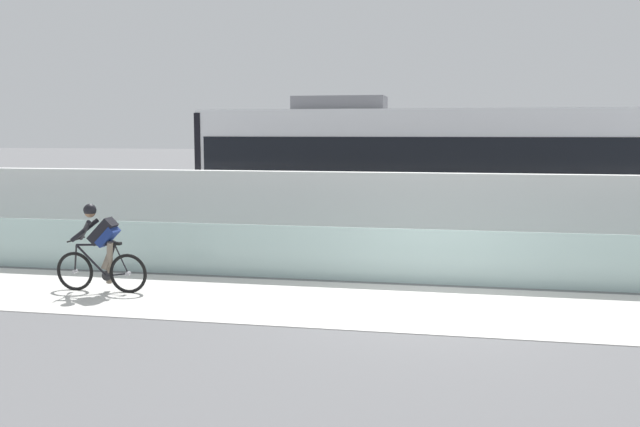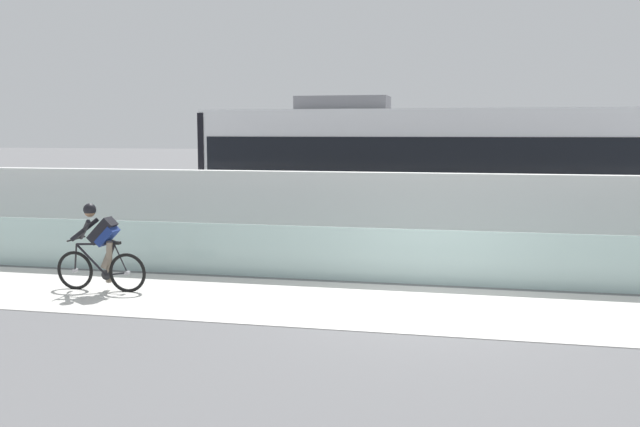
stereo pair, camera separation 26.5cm
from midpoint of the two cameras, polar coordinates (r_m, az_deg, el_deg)
The scene contains 8 objects.
ground_plane at distance 11.90m, azimuth 9.16°, elevation -7.56°, with size 200.00×200.00×0.00m, color slate.
bike_path_deck at distance 11.90m, azimuth 9.16°, elevation -7.53°, with size 32.00×3.20×0.01m, color silver.
glass_parapet at distance 13.60m, azimuth 9.66°, elevation -3.51°, with size 32.00×0.05×1.05m, color silver.
concrete_barrier_wall at distance 15.30m, azimuth 10.03°, elevation -0.55°, with size 32.00×0.36×2.02m, color silver.
tram_rail_near at distance 17.90m, azimuth 10.32°, elevation -2.78°, with size 32.00×0.08×0.01m, color #595654.
tram_rail_far at distance 19.32m, azimuth 10.48°, elevation -2.09°, with size 32.00×0.08×0.01m, color #595654.
tram at distance 18.45m, azimuth 8.27°, elevation 3.44°, with size 11.06×2.54×3.81m.
cyclist_on_bike at distance 13.40m, azimuth -16.75°, elevation -2.74°, with size 1.77×0.58×1.61m.
Camera 2 is at (0.76, -11.49, 2.90)m, focal length 39.66 mm.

